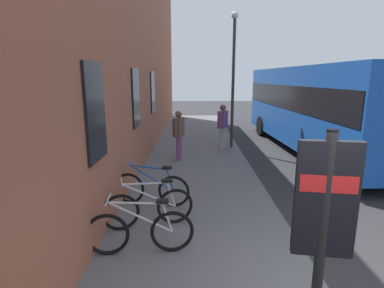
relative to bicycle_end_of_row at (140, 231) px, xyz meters
The scene contains 11 objects.
ground 5.81m from the bicycle_end_of_row, 40.18° to the right, with size 60.00×60.00×0.00m, color #2D2D30.
sidewalk_pavement 6.52m from the bicycle_end_of_row, ahead, with size 24.00×3.50×0.12m, color slate.
station_facade 8.48m from the bicycle_end_of_row, ahead, with size 22.00×0.65×8.95m.
bicycle_end_of_row is the anchor object (origin of this frame).
bicycle_beside_lamp 0.91m from the bicycle_end_of_row, ahead, with size 0.64×1.72×0.97m.
bicycle_nearest_sign 1.93m from the bicycle_end_of_row, ahead, with size 0.50×1.75×0.97m.
transit_info_sign 3.06m from the bicycle_end_of_row, 132.58° to the right, with size 0.16×0.56×2.40m.
city_bus 9.67m from the bicycle_end_of_row, 36.83° to the right, with size 10.62×3.07×3.35m.
pedestrian_crossing_street 7.69m from the bicycle_end_of_row, 15.31° to the right, with size 0.63×0.45×1.80m.
pedestrian_near_bus 5.81m from the bicycle_end_of_row, ahead, with size 0.62×0.40×1.72m.
street_lamp 8.60m from the bicycle_end_of_row, 17.39° to the right, with size 0.28×0.28×5.30m.
Camera 1 is at (-2.88, 1.87, 2.96)m, focal length 28.12 mm.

